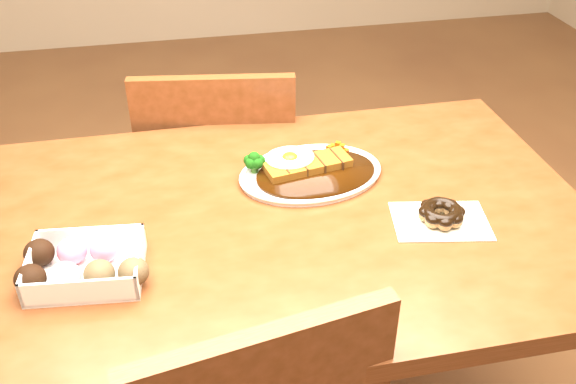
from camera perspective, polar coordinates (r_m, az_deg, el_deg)
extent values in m
cube|color=#532910|center=(1.28, 0.05, -2.67)|extent=(1.20, 0.80, 0.04)
cylinder|color=#532910|center=(1.79, -19.67, -7.84)|extent=(0.06, 0.06, 0.71)
cylinder|color=#532910|center=(1.91, 13.98, -3.62)|extent=(0.06, 0.06, 0.71)
cube|color=#532910|center=(1.93, -5.75, 0.43)|extent=(0.48, 0.48, 0.04)
cylinder|color=#532910|center=(2.19, -0.86, -1.85)|extent=(0.04, 0.04, 0.41)
cylinder|color=#532910|center=(2.21, -9.71, -2.12)|extent=(0.04, 0.04, 0.41)
cylinder|color=#532910|center=(1.93, -0.41, -7.80)|extent=(0.04, 0.04, 0.41)
cylinder|color=#532910|center=(1.95, -10.56, -8.05)|extent=(0.04, 0.04, 0.41)
cube|color=#532910|center=(1.64, -6.41, 3.72)|extent=(0.40, 0.09, 0.40)
ellipsoid|color=white|center=(1.37, 2.03, 1.60)|extent=(0.33, 0.25, 0.01)
ellipsoid|color=black|center=(1.36, 2.49, 1.64)|extent=(0.28, 0.21, 0.01)
cube|color=#6B380C|center=(1.36, 1.76, 2.37)|extent=(0.19, 0.10, 0.02)
ellipsoid|color=white|center=(1.37, 0.17, 3.06)|extent=(0.11, 0.10, 0.01)
ellipsoid|color=#FFB214|center=(1.37, 0.17, 3.10)|extent=(0.03, 0.03, 0.02)
cube|color=white|center=(1.16, -17.52, -6.14)|extent=(0.20, 0.17, 0.05)
ellipsoid|color=black|center=(1.15, -21.94, -7.16)|extent=(0.05, 0.05, 0.05)
ellipsoid|color=beige|center=(1.14, -19.21, -7.10)|extent=(0.05, 0.05, 0.05)
ellipsoid|color=black|center=(1.12, -16.42, -7.02)|extent=(0.05, 0.05, 0.05)
ellipsoid|color=black|center=(1.11, -13.57, -6.91)|extent=(0.05, 0.05, 0.05)
ellipsoid|color=black|center=(1.20, -21.25, -5.06)|extent=(0.05, 0.05, 0.05)
ellipsoid|color=pink|center=(1.19, -18.64, -4.97)|extent=(0.05, 0.05, 0.05)
ellipsoid|color=pink|center=(1.18, -15.98, -4.86)|extent=(0.05, 0.05, 0.05)
cube|color=silver|center=(1.28, 13.38, -2.52)|extent=(0.20, 0.16, 0.00)
torus|color=olive|center=(1.27, 13.47, -1.94)|extent=(0.10, 0.10, 0.03)
torus|color=black|center=(1.26, 13.52, -1.64)|extent=(0.09, 0.09, 0.02)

